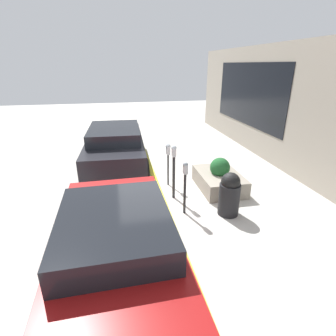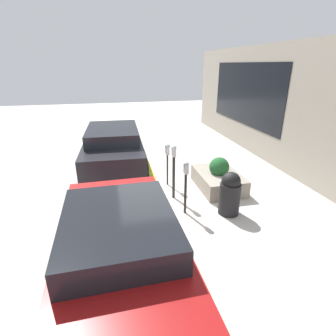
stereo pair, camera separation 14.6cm
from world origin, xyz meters
The scene contains 10 objects.
ground_plane centered at (0.00, 0.00, 0.00)m, with size 40.00×40.00×0.00m, color beige.
curb_strip centered at (0.00, 0.08, 0.02)m, with size 19.00×0.16×0.04m.
building_facade centered at (0.00, -4.47, 2.10)m, with size 19.00×0.17×4.17m.
parking_meter_nearest centered at (-0.81, -0.34, 0.91)m, with size 0.15×0.13×1.36m.
parking_meter_second centered at (0.03, -0.26, 0.96)m, with size 0.16×0.14×1.52m.
parking_meter_middle centered at (0.89, -0.27, 0.99)m, with size 0.18×0.15×1.31m.
planter_box centered at (0.34, -1.71, 0.31)m, with size 1.69×1.17×0.96m.
parked_car_front centered at (-2.61, 1.31, 0.73)m, with size 4.20×2.03×1.33m.
parked_car_middle centered at (2.95, 1.26, 0.78)m, with size 4.84×2.12×1.44m.
trash_bin centered at (-1.07, -1.40, 0.55)m, with size 0.51×0.51×1.10m.
Camera 2 is at (-6.29, 1.32, 3.47)m, focal length 28.00 mm.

